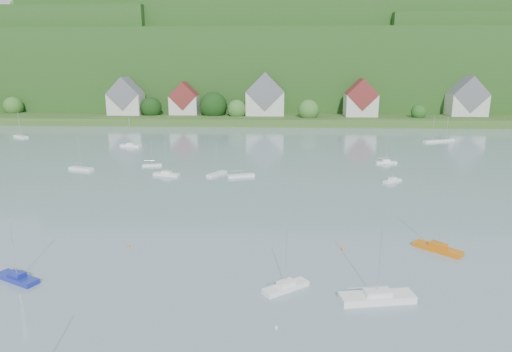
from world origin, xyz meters
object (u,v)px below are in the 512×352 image
(near_sailboat_3, at_px, (286,286))
(near_sailboat_4, at_px, (377,297))
(near_sailboat_5, at_px, (438,248))
(near_sailboat_1, at_px, (17,277))

(near_sailboat_3, height_order, near_sailboat_4, near_sailboat_4)
(near_sailboat_3, distance_m, near_sailboat_5, 23.27)
(near_sailboat_1, distance_m, near_sailboat_4, 40.04)
(near_sailboat_1, bearing_deg, near_sailboat_4, 21.83)
(near_sailboat_1, relative_size, near_sailboat_3, 1.05)
(near_sailboat_1, height_order, near_sailboat_5, near_sailboat_5)
(near_sailboat_3, bearing_deg, near_sailboat_4, -48.27)
(near_sailboat_1, distance_m, near_sailboat_3, 30.53)
(near_sailboat_3, relative_size, near_sailboat_4, 0.70)
(near_sailboat_1, bearing_deg, near_sailboat_3, 24.41)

